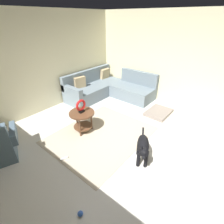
% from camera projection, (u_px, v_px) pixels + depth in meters
% --- Properties ---
extents(ground_plane, '(6.00, 6.00, 0.10)m').
position_uv_depth(ground_plane, '(120.00, 153.00, 3.57)').
color(ground_plane, silver).
extents(wall_back, '(6.00, 0.12, 2.70)m').
position_uv_depth(wall_back, '(34.00, 65.00, 4.49)').
color(wall_back, beige).
rests_on(wall_back, ground_plane).
extents(wall_right, '(0.12, 6.00, 2.70)m').
position_uv_depth(wall_right, '(182.00, 62.00, 4.85)').
color(wall_right, beige).
rests_on(wall_right, ground_plane).
extents(area_rug, '(2.30, 1.90, 0.01)m').
position_uv_depth(area_rug, '(101.00, 135.00, 4.03)').
color(area_rug, '#BCAD93').
rests_on(area_rug, ground_plane).
extents(sectional_couch, '(2.20, 2.25, 0.88)m').
position_uv_depth(sectional_couch, '(108.00, 89.00, 5.85)').
color(sectional_couch, slate).
rests_on(sectional_couch, ground_plane).
extents(side_table, '(0.60, 0.60, 0.54)m').
position_uv_depth(side_table, '(82.00, 117.00, 3.98)').
color(side_table, brown).
rests_on(side_table, ground_plane).
extents(torus_sculpture, '(0.28, 0.08, 0.33)m').
position_uv_depth(torus_sculpture, '(81.00, 106.00, 3.83)').
color(torus_sculpture, black).
rests_on(torus_sculpture, side_table).
extents(dog_bed_mat, '(0.80, 0.60, 0.09)m').
position_uv_depth(dog_bed_mat, '(159.00, 112.00, 4.90)').
color(dog_bed_mat, gray).
rests_on(dog_bed_mat, ground_plane).
extents(dog, '(0.75, 0.49, 0.63)m').
position_uv_depth(dog, '(143.00, 147.00, 3.12)').
color(dog, black).
rests_on(dog, ground_plane).
extents(dog_toy_ball, '(0.08, 0.08, 0.08)m').
position_uv_depth(dog_toy_ball, '(80.00, 214.00, 2.39)').
color(dog_toy_ball, blue).
rests_on(dog_toy_ball, ground_plane).
extents(dog_toy_rope, '(0.17, 0.11, 0.05)m').
position_uv_depth(dog_toy_rope, '(64.00, 158.00, 3.34)').
color(dog_toy_rope, silver).
rests_on(dog_toy_rope, ground_plane).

